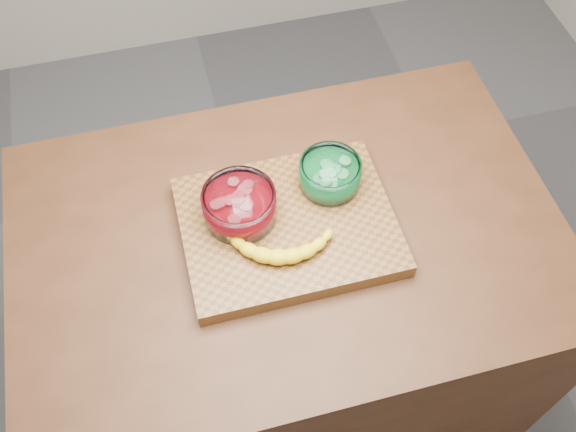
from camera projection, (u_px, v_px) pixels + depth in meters
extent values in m
plane|color=#57575B|center=(288.00, 377.00, 2.14)|extent=(3.50, 3.50, 0.00)
cube|color=#482815|center=(288.00, 320.00, 1.77)|extent=(1.20, 0.80, 0.90)
cube|color=brown|center=(288.00, 226.00, 1.38)|extent=(0.45, 0.35, 0.04)
cylinder|color=white|center=(239.00, 205.00, 1.34)|extent=(0.16, 0.16, 0.07)
cylinder|color=#B00916|center=(240.00, 208.00, 1.35)|extent=(0.13, 0.13, 0.04)
cylinder|color=#DF4650|center=(239.00, 200.00, 1.32)|extent=(0.13, 0.13, 0.02)
cylinder|color=white|center=(330.00, 174.00, 1.39)|extent=(0.14, 0.14, 0.06)
cylinder|color=#15983F|center=(330.00, 176.00, 1.40)|extent=(0.11, 0.11, 0.04)
cylinder|color=#6EEB8A|center=(330.00, 169.00, 1.37)|extent=(0.11, 0.11, 0.02)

